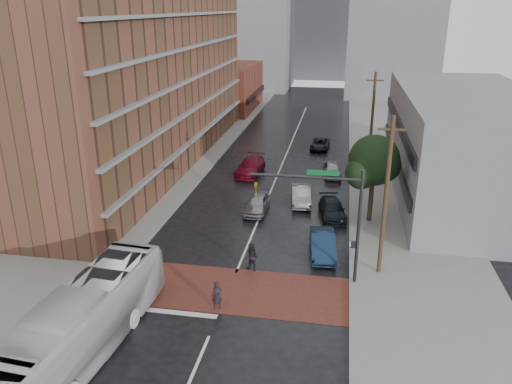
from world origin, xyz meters
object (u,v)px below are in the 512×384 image
at_px(suv_travel, 320,144).
at_px(car_parked_near, 323,244).
at_px(car_parked_mid, 332,209).
at_px(pedestrian_b, 252,257).
at_px(car_travel_b, 301,195).
at_px(car_travel_c, 250,167).
at_px(car_parked_far, 332,169).
at_px(pedestrian_a, 217,296).
at_px(car_travel_a, 257,204).
at_px(transit_bus, 83,322).

xyz_separation_m(suv_travel, car_parked_near, (1.61, -26.50, 0.15)).
bearing_deg(car_parked_mid, pedestrian_b, -126.93).
bearing_deg(suv_travel, car_travel_b, -89.29).
distance_m(pedestrian_b, car_travel_c, 19.29).
height_order(pedestrian_b, car_travel_c, pedestrian_b).
distance_m(car_parked_mid, car_parked_far, 10.30).
distance_m(car_travel_c, car_parked_far, 8.06).
xyz_separation_m(car_travel_c, suv_travel, (6.32, 10.50, -0.17)).
height_order(car_travel_b, car_parked_mid, car_travel_b).
bearing_deg(suv_travel, car_travel_c, -118.21).
distance_m(pedestrian_a, car_parked_far, 24.87).
height_order(car_parked_near, car_parked_far, car_parked_near).
xyz_separation_m(pedestrian_b, suv_travel, (2.67, 29.45, -0.32)).
bearing_deg(pedestrian_b, car_parked_far, 102.27).
xyz_separation_m(pedestrian_b, car_travel_a, (-1.32, 9.49, -0.21)).
bearing_deg(pedestrian_a, pedestrian_b, 60.66).
bearing_deg(car_parked_mid, car_parked_far, 81.56).
relative_size(pedestrian_b, car_parked_near, 0.40).
distance_m(pedestrian_a, car_travel_b, 16.79).
xyz_separation_m(pedestrian_a, car_parked_near, (5.38, 7.45, -0.06)).
bearing_deg(pedestrian_a, car_travel_a, 75.36).
relative_size(car_travel_c, car_parked_near, 1.17).
bearing_deg(car_parked_near, car_travel_b, 97.68).
height_order(transit_bus, car_parked_near, transit_bus).
relative_size(transit_bus, pedestrian_a, 7.37).
distance_m(pedestrian_a, car_parked_near, 9.19).
xyz_separation_m(transit_bus, car_parked_near, (10.70, 12.10, -0.93)).
bearing_deg(car_parked_near, car_parked_far, 83.40).
bearing_deg(car_travel_c, car_parked_far, 10.45).
height_order(car_travel_a, car_parked_mid, car_travel_a).
height_order(car_parked_mid, car_parked_far, car_parked_far).
xyz_separation_m(car_travel_c, car_parked_mid, (8.37, -9.47, -0.12)).
bearing_deg(car_travel_b, car_travel_c, 122.06).
bearing_deg(car_travel_a, pedestrian_a, -87.74).
xyz_separation_m(pedestrian_b, car_parked_far, (4.37, 19.76, -0.24)).
bearing_deg(car_parked_mid, car_travel_a, 169.42).
distance_m(pedestrian_b, suv_travel, 29.57).
bearing_deg(pedestrian_b, transit_bus, -100.35).
bearing_deg(car_parked_mid, car_parked_near, -104.36).
xyz_separation_m(pedestrian_a, car_travel_c, (-2.54, 23.45, -0.04)).
xyz_separation_m(pedestrian_a, pedestrian_b, (1.11, 4.50, 0.10)).
height_order(pedestrian_a, car_travel_b, pedestrian_a).
xyz_separation_m(transit_bus, pedestrian_a, (5.32, 4.65, -0.86)).
bearing_deg(car_travel_a, car_parked_near, -48.06).
relative_size(pedestrian_a, car_parked_far, 0.41).
xyz_separation_m(car_travel_a, suv_travel, (3.99, 19.96, -0.11)).
height_order(transit_bus, car_travel_b, transit_bus).
relative_size(transit_bus, car_parked_near, 2.64).
relative_size(car_travel_c, suv_travel, 1.23).
relative_size(pedestrian_b, car_travel_a, 0.44).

